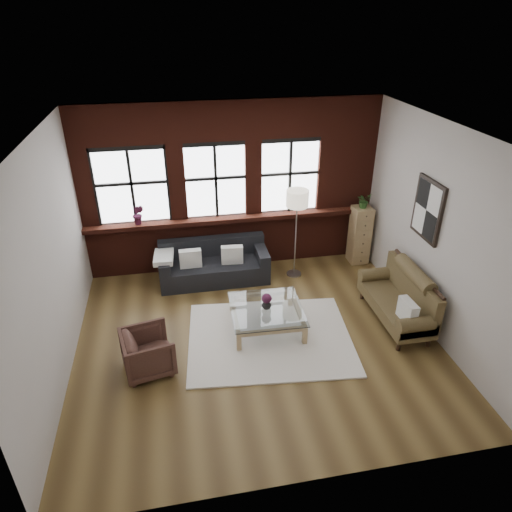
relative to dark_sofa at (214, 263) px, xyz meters
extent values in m
plane|color=brown|center=(0.45, -1.90, -0.36)|extent=(5.50, 5.50, 0.00)
plane|color=white|center=(0.45, -1.90, 2.84)|extent=(5.50, 5.50, 0.00)
plane|color=#BBB4AE|center=(0.45, 0.60, 1.24)|extent=(5.50, 0.00, 5.50)
plane|color=#BBB4AE|center=(0.45, -4.40, 1.24)|extent=(5.50, 0.00, 5.50)
plane|color=#BBB4AE|center=(-2.30, -1.90, 1.24)|extent=(0.00, 5.00, 5.00)
plane|color=#BBB4AE|center=(3.20, -1.90, 1.24)|extent=(0.00, 5.00, 5.00)
cube|color=#481910|center=(0.45, 0.45, 0.68)|extent=(5.50, 0.30, 0.08)
cube|color=white|center=(0.65, -1.93, -0.35)|extent=(2.70, 2.22, 0.03)
cube|color=white|center=(-0.43, -0.10, 0.19)|extent=(0.40, 0.14, 0.34)
cube|color=white|center=(0.33, -0.10, 0.19)|extent=(0.41, 0.17, 0.34)
cube|color=white|center=(2.67, -2.36, 0.19)|extent=(0.16, 0.39, 0.34)
imported|color=#432921|center=(-1.18, -2.27, -0.05)|extent=(0.81, 0.80, 0.63)
imported|color=#B2B2B2|center=(0.66, -1.63, 0.08)|extent=(0.17, 0.17, 0.16)
sphere|color=#511C3A|center=(0.66, -1.63, 0.20)|extent=(0.16, 0.16, 0.16)
cube|color=#A18457|center=(2.94, 0.18, 0.22)|extent=(0.36, 0.36, 1.17)
imported|color=#2D5923|center=(2.94, 0.18, 0.96)|extent=(0.32, 0.30, 0.30)
imported|color=#511C3A|center=(-1.29, 0.42, 0.91)|extent=(0.25, 0.22, 0.38)
camera|label=1|loc=(-0.62, -7.43, 4.22)|focal=32.00mm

